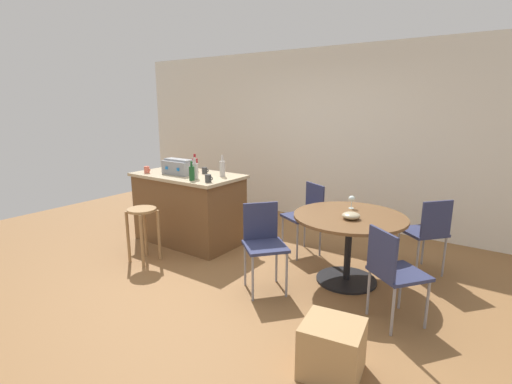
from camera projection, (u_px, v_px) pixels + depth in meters
ground_plane at (239, 273)px, 4.26m from camera, size 8.80×8.80×0.00m
back_wall at (334, 137)px, 5.90m from camera, size 8.00×0.10×2.70m
kitchen_island at (189, 208)px, 5.17m from camera, size 1.46×0.83×0.94m
wooden_stool at (143, 223)px, 4.48m from camera, size 0.34×0.34×0.66m
dining_table at (349, 231)px, 3.94m from camera, size 1.16×1.16×0.73m
folding_chair_near at (393, 269)px, 3.18m from camera, size 0.56×0.56×0.85m
folding_chair_far at (427, 230)px, 4.11m from camera, size 0.56×0.56×0.88m
folding_chair_left at (306, 212)px, 4.74m from camera, size 0.54×0.54×0.88m
folding_chair_right at (264, 240)px, 3.81m from camera, size 0.56×0.56×0.88m
toolbox at (179, 167)px, 5.03m from camera, size 0.43×0.23×0.20m
bottle_0 at (222, 168)px, 4.88m from camera, size 0.07×0.07×0.28m
bottle_1 at (195, 164)px, 5.28m from camera, size 0.08×0.08×0.24m
bottle_2 at (195, 171)px, 4.72m from camera, size 0.08×0.08×0.27m
bottle_3 at (192, 173)px, 4.62m from camera, size 0.07×0.07×0.24m
cup_0 at (178, 167)px, 5.35m from camera, size 0.12×0.08×0.10m
cup_1 at (208, 178)px, 4.52m from camera, size 0.11×0.08×0.09m
cup_2 at (205, 170)px, 5.08m from camera, size 0.11×0.07×0.09m
cup_3 at (147, 170)px, 5.12m from camera, size 0.11×0.07×0.09m
cup_4 at (190, 166)px, 5.40m from camera, size 0.11×0.07×0.09m
wine_glass at (352, 199)px, 4.14m from camera, size 0.07×0.07×0.14m
serving_bowl at (351, 216)px, 3.77m from camera, size 0.18×0.18×0.07m
cardboard_box at (332, 349)px, 2.64m from camera, size 0.46×0.43×0.38m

